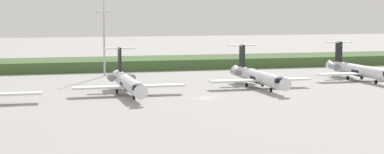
% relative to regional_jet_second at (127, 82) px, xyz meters
% --- Properties ---
extents(ground_plane, '(500.00, 500.00, 0.00)m').
position_rel_regional_jet_second_xyz_m(ground_plane, '(14.18, 20.88, -2.54)').
color(ground_plane, '#9E9B96').
extents(grass_berm, '(320.00, 20.00, 2.96)m').
position_rel_regional_jet_second_xyz_m(grass_berm, '(14.18, 56.25, -1.06)').
color(grass_berm, '#426033').
rests_on(grass_berm, ground).
extents(regional_jet_second, '(22.81, 31.00, 9.00)m').
position_rel_regional_jet_second_xyz_m(regional_jet_second, '(0.00, 0.00, 0.00)').
color(regional_jet_second, silver).
rests_on(regional_jet_second, ground).
extents(regional_jet_third, '(22.81, 31.00, 9.00)m').
position_rel_regional_jet_second_xyz_m(regional_jet_third, '(29.82, 4.01, 0.00)').
color(regional_jet_third, silver).
rests_on(regional_jet_third, ground).
extents(regional_jet_fourth, '(22.81, 31.00, 9.00)m').
position_rel_regional_jet_second_xyz_m(regional_jet_fourth, '(58.99, 11.29, 0.00)').
color(regional_jet_fourth, silver).
rests_on(regional_jet_fourth, ground).
extents(antenna_mast, '(4.40, 0.50, 25.36)m').
position_rel_regional_jet_second_xyz_m(antenna_mast, '(-0.13, 36.84, 7.95)').
color(antenna_mast, '#B2B2B7').
rests_on(antenna_mast, ground).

